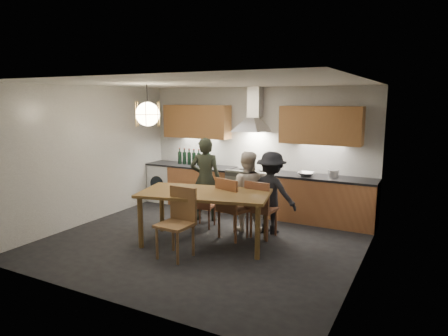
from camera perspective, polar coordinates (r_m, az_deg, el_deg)
The scene contains 17 objects.
ground at distance 6.81m, azimuth -3.02°, elevation -10.39°, with size 5.00×5.00×0.00m, color black.
room_shell at distance 6.42m, azimuth -3.15°, elevation 4.05°, with size 5.02×4.52×2.61m.
counter_run at distance 8.33m, azimuth 3.98°, elevation -3.38°, with size 5.00×0.62×0.90m.
range_stove at distance 8.34m, azimuth 3.81°, elevation -3.43°, with size 0.90×0.60×0.92m.
wall_fixtures at distance 8.24m, azimuth 4.27°, elevation 6.47°, with size 4.30×0.54×1.10m.
pendant_lamp at distance 6.88m, azimuth -10.85°, elevation 7.57°, with size 0.43×0.43×0.70m.
dining_table at distance 6.47m, azimuth -2.76°, elevation -4.30°, with size 2.25×1.48×0.87m.
chair_back_left at distance 7.34m, azimuth -3.08°, elevation -5.05°, with size 0.42×0.42×0.82m.
chair_back_mid at distance 6.72m, azimuth 1.02°, elevation -5.24°, with size 0.60×0.60×1.06m.
chair_back_right at distance 6.80m, azimuth 5.10°, elevation -5.38°, with size 0.48×0.48×1.00m.
chair_front at distance 6.07m, azimuth -6.48°, elevation -7.01°, with size 0.50×0.50×1.05m.
person_left at distance 7.75m, azimuth -2.67°, elevation -1.62°, with size 0.59×0.39×1.63m, color black.
person_mid at distance 7.17m, azimuth 3.21°, elevation -3.32°, with size 0.70×0.55×1.44m, color beige.
person_right at distance 7.09m, azimuth 6.75°, elevation -3.50°, with size 0.94×0.54×1.45m, color black.
mixing_bowl at distance 7.76m, azimuth 11.65°, elevation -0.86°, with size 0.32×0.32×0.08m, color silver.
stock_pot at distance 7.75m, azimuth 15.35°, elevation -0.82°, with size 0.19×0.19×0.13m, color #B1B1B5.
wine_bottles at distance 8.90m, azimuth -4.31°, elevation 1.57°, with size 0.84×0.08×0.36m.
Camera 1 is at (3.28, -5.48, 2.35)m, focal length 32.00 mm.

